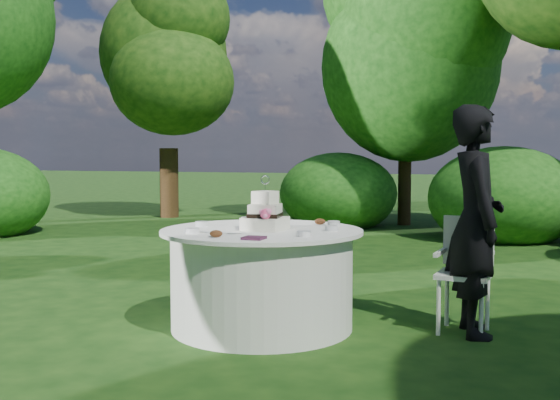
% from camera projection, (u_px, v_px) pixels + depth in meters
% --- Properties ---
extents(ground, '(80.00, 80.00, 0.00)m').
position_uv_depth(ground, '(262.00, 327.00, 5.10)').
color(ground, '#12340E').
rests_on(ground, ground).
extents(napkins, '(0.14, 0.14, 0.02)m').
position_uv_depth(napkins, '(254.00, 238.00, 4.45)').
color(napkins, '#4A1F3B').
rests_on(napkins, table).
extents(feather_plume, '(0.48, 0.07, 0.01)m').
position_uv_depth(feather_plume, '(214.00, 232.00, 4.81)').
color(feather_plume, white).
rests_on(feather_plume, table).
extents(guest, '(0.57, 0.71, 1.71)m').
position_uv_depth(guest, '(475.00, 221.00, 4.86)').
color(guest, black).
rests_on(guest, ground).
extents(table, '(1.56, 1.56, 0.77)m').
position_uv_depth(table, '(262.00, 278.00, 5.07)').
color(table, white).
rests_on(table, ground).
extents(cake, '(0.31, 0.32, 0.42)m').
position_uv_depth(cake, '(265.00, 215.00, 4.98)').
color(cake, silver).
rests_on(cake, table).
extents(chair, '(0.43, 0.42, 0.87)m').
position_uv_depth(chair, '(466.00, 264.00, 4.98)').
color(chair, white).
rests_on(chair, ground).
extents(votives, '(1.17, 1.00, 0.04)m').
position_uv_depth(votives, '(268.00, 226.00, 5.08)').
color(votives, silver).
rests_on(votives, table).
extents(petal_cups, '(0.54, 1.13, 0.05)m').
position_uv_depth(petal_cups, '(272.00, 227.00, 4.98)').
color(petal_cups, '#562D16').
rests_on(petal_cups, table).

